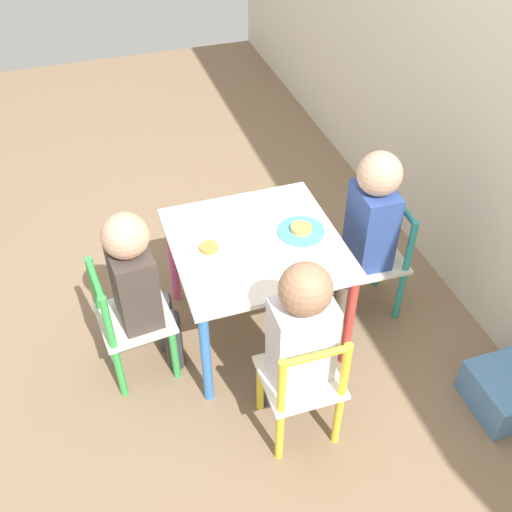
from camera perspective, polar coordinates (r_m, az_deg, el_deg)
name	(u,v)px	position (r m, az deg, el deg)	size (l,w,h in m)	color
ground_plane	(256,327)	(2.57, 0.00, -6.78)	(6.00, 6.00, 0.00)	#7F664C
kids_table	(256,255)	(2.28, 0.00, 0.12)	(0.63, 0.63, 0.48)	silver
chair_green	(130,323)	(2.29, -11.95, -6.27)	(0.28, 0.28, 0.52)	silver
chair_teal	(375,260)	(2.54, 11.26, -0.40)	(0.27, 0.27, 0.52)	silver
chair_yellow	(302,386)	(2.07, 4.41, -12.20)	(0.26, 0.26, 0.52)	silver
child_front	(139,282)	(2.16, -11.09, -2.44)	(0.21, 0.22, 0.74)	#38383D
child_back	(368,222)	(2.38, 10.64, 3.18)	(0.21, 0.22, 0.78)	#7A6B5B
child_right	(299,333)	(1.95, 4.08, -7.36)	(0.22, 0.20, 0.75)	#4C608E
plate_front	(209,250)	(2.20, -4.48, 0.60)	(0.16, 0.16, 0.03)	white
plate_back	(301,230)	(2.28, 4.32, 2.45)	(0.18, 0.18, 0.03)	#4C9EE0
storage_bin	(504,392)	(2.45, 22.56, -11.90)	(0.26, 0.23, 0.15)	#4C7FB7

